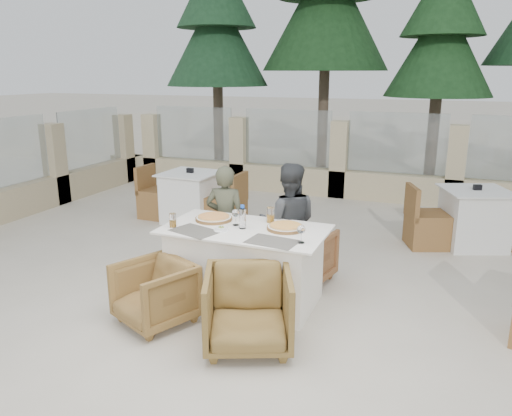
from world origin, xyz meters
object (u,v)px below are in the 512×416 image
(armchair_far_left, at_px, (229,247))
(bg_table_b, at_px, (474,218))
(beer_glass_left, at_px, (173,220))
(bg_table_a, at_px, (191,197))
(dining_table, at_px, (245,265))
(armchair_near_left, at_px, (155,293))
(water_bottle, at_px, (243,217))
(diner_right, at_px, (288,224))
(beer_glass_right, at_px, (271,215))
(diner_left, at_px, (226,221))
(wine_glass_corner, at_px, (301,233))
(wine_glass_centre, at_px, (236,216))
(armchair_near_right, at_px, (248,309))
(pizza_left, at_px, (214,218))
(olive_dish, at_px, (221,228))
(pizza_right, at_px, (286,227))
(armchair_far_right, at_px, (301,256))

(armchair_far_left, bearing_deg, bg_table_b, -118.46)
(beer_glass_left, bearing_deg, bg_table_a, 115.30)
(dining_table, bearing_deg, armchair_near_left, -129.25)
(water_bottle, xyz_separation_m, armchair_far_left, (-0.44, 0.61, -0.58))
(diner_right, bearing_deg, bg_table_a, -56.59)
(beer_glass_right, distance_m, diner_left, 0.74)
(wine_glass_corner, height_order, bg_table_a, wine_glass_corner)
(beer_glass_left, xyz_separation_m, armchair_near_left, (0.08, -0.51, -0.55))
(wine_glass_centre, height_order, bg_table_a, wine_glass_centre)
(diner_right, bearing_deg, armchair_near_right, 75.99)
(armchair_far_left, distance_m, armchair_near_right, 1.61)
(pizza_left, bearing_deg, diner_right, 36.15)
(dining_table, height_order, armchair_far_left, dining_table)
(dining_table, relative_size, armchair_near_left, 2.51)
(wine_glass_centre, bearing_deg, wine_glass_corner, -19.75)
(armchair_near_left, height_order, diner_right, diner_right)
(dining_table, relative_size, diner_left, 1.26)
(pizza_left, xyz_separation_m, wine_glass_centre, (0.28, -0.08, 0.07))
(beer_glass_right, relative_size, olive_dish, 1.42)
(pizza_left, relative_size, bg_table_b, 0.23)
(pizza_right, relative_size, water_bottle, 1.53)
(wine_glass_centre, height_order, armchair_far_right, wine_glass_centre)
(dining_table, xyz_separation_m, pizza_right, (0.38, 0.11, 0.41))
(armchair_far_left, bearing_deg, wine_glass_centre, 145.72)
(bg_table_b, bearing_deg, dining_table, -150.63)
(beer_glass_left, height_order, armchair_far_right, beer_glass_left)
(wine_glass_corner, distance_m, beer_glass_right, 0.68)
(dining_table, bearing_deg, armchair_near_right, -65.57)
(pizza_right, relative_size, wine_glass_centre, 1.97)
(olive_dish, xyz_separation_m, armchair_near_right, (0.54, -0.64, -0.46))
(wine_glass_corner, xyz_separation_m, beer_glass_right, (-0.47, 0.49, -0.01))
(wine_glass_corner, xyz_separation_m, armchair_near_right, (-0.28, -0.58, -0.53))
(armchair_far_left, height_order, armchair_near_right, armchair_near_right)
(beer_glass_left, xyz_separation_m, armchair_far_right, (1.06, 0.89, -0.54))
(wine_glass_corner, bearing_deg, pizza_right, 127.84)
(armchair_far_left, xyz_separation_m, armchair_near_left, (-0.14, -1.32, -0.02))
(bg_table_a, bearing_deg, pizza_right, -42.22)
(olive_dish, relative_size, armchair_near_right, 0.15)
(water_bottle, xyz_separation_m, diner_left, (-0.46, 0.58, -0.26))
(dining_table, distance_m, armchair_near_left, 0.94)
(beer_glass_left, bearing_deg, armchair_near_left, -80.63)
(wine_glass_centre, distance_m, armchair_near_left, 1.08)
(armchair_near_right, height_order, bg_table_b, bg_table_b)
(pizza_right, xyz_separation_m, diner_right, (-0.13, 0.51, -0.13))
(armchair_far_left, bearing_deg, armchair_near_right, 144.34)
(wine_glass_centre, distance_m, beer_glass_left, 0.62)
(beer_glass_left, relative_size, armchair_near_right, 0.19)
(beer_glass_right, xyz_separation_m, armchair_near_left, (-0.76, -1.01, -0.56))
(bg_table_b, bearing_deg, bg_table_a, 164.02)
(olive_dish, bearing_deg, armchair_far_left, 110.11)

